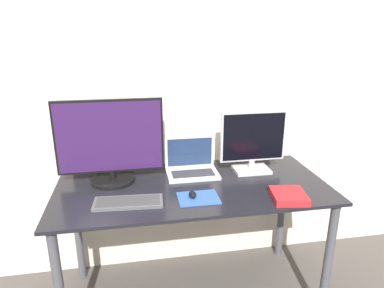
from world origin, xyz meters
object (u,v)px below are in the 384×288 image
(keyboard, at_px, (128,202))
(book, at_px, (289,196))
(monitor_left, at_px, (110,143))
(mouse, at_px, (192,194))
(monitor_right, at_px, (253,142))
(laptop, at_px, (191,164))

(keyboard, distance_m, book, 0.83)
(monitor_left, xyz_separation_m, mouse, (0.42, -0.29, -0.21))
(book, bearing_deg, monitor_right, 99.43)
(monitor_left, height_order, laptop, monitor_left)
(laptop, height_order, mouse, laptop)
(book, bearing_deg, laptop, 135.45)
(keyboard, bearing_deg, mouse, 1.27)
(monitor_right, xyz_separation_m, book, (0.06, -0.39, -0.17))
(book, bearing_deg, monitor_left, 156.73)
(monitor_left, distance_m, mouse, 0.55)
(keyboard, bearing_deg, laptop, 41.45)
(keyboard, bearing_deg, monitor_left, 106.23)
(monitor_right, height_order, book, monitor_right)
(monitor_left, bearing_deg, laptop, 4.90)
(laptop, bearing_deg, monitor_right, -6.17)
(mouse, bearing_deg, laptop, 81.04)
(mouse, height_order, book, same)
(monitor_right, distance_m, laptop, 0.40)
(keyboard, bearing_deg, monitor_right, 21.53)
(monitor_left, distance_m, book, 1.01)
(monitor_left, height_order, keyboard, monitor_left)
(monitor_right, relative_size, keyboard, 1.14)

